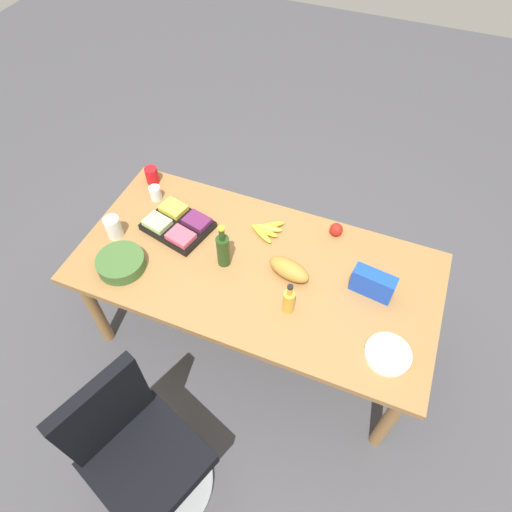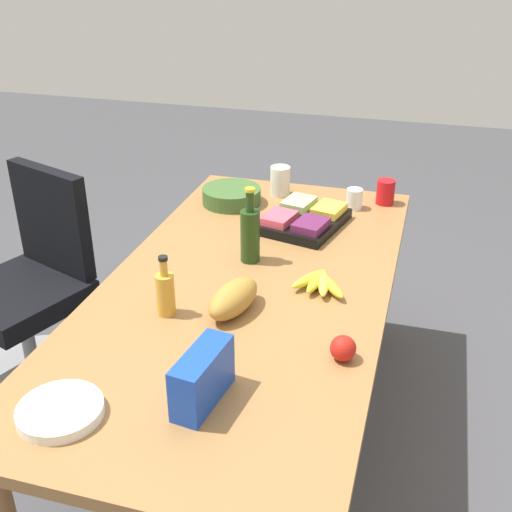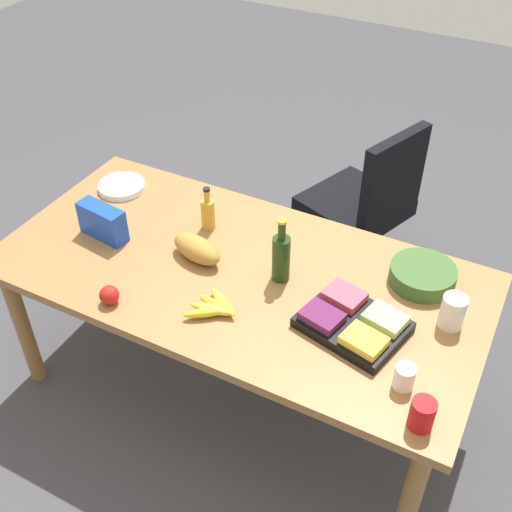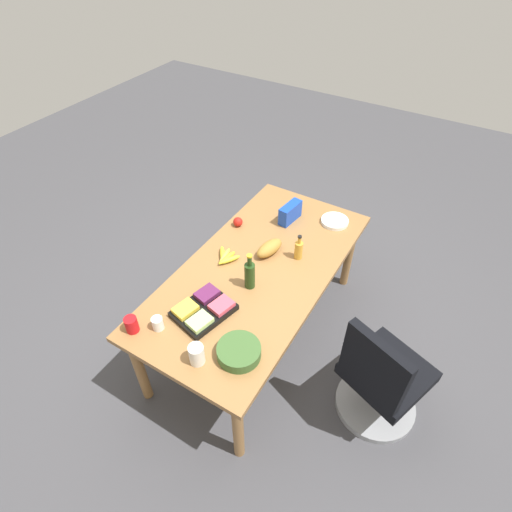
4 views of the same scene
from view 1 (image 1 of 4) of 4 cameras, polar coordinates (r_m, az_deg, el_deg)
The scene contains 15 objects.
ground_plane at distance 3.08m, azimuth -0.02°, elevation -9.62°, with size 10.00×10.00×0.00m, color #424247.
conference_table at distance 2.52m, azimuth -0.02°, elevation -2.36°, with size 1.99×0.98×0.74m.
office_chair at distance 2.47m, azimuth -14.20°, elevation -23.70°, with size 0.62×0.62×0.95m.
apple_red at distance 2.61m, azimuth 10.17°, elevation 3.34°, with size 0.08×0.08×0.08m, color red.
fruit_platter at distance 2.65m, azimuth -9.95°, elevation 3.97°, with size 0.41×0.35×0.07m.
bread_loaf at distance 2.39m, azimuth 4.22°, elevation -1.71°, with size 0.24×0.11×0.10m, color #A87A31.
paper_plate_stack at distance 2.25m, azimuth 16.43°, elevation -11.90°, with size 0.22×0.22×0.03m, color white.
banana_bunch at distance 2.59m, azimuth 1.28°, elevation 3.38°, with size 0.19×0.20×0.04m.
mayo_jar at distance 2.67m, azimuth -17.70°, elevation 3.50°, with size 0.09×0.09×0.13m, color white.
chip_bag_blue at distance 2.37m, azimuth 14.67°, elevation -3.43°, with size 0.22×0.08×0.15m, color blue.
paper_cup at distance 2.84m, azimuth -12.69°, elevation 7.83°, with size 0.07×0.07×0.09m, color white.
salad_bowl at distance 2.53m, azimuth -16.81°, elevation -0.84°, with size 0.26×0.26×0.07m, color #3B5E2C.
dressing_bottle at distance 2.24m, azimuth 4.19°, elevation -5.69°, with size 0.07×0.07×0.21m.
red_solo_cup at distance 2.95m, azimuth -13.11°, elevation 9.98°, with size 0.08×0.08×0.11m, color red.
wine_bottle at distance 2.39m, azimuth -4.20°, elevation 0.81°, with size 0.08×0.08×0.29m.
Camera 1 is at (0.55, -1.37, 2.71)m, focal length 31.43 mm.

